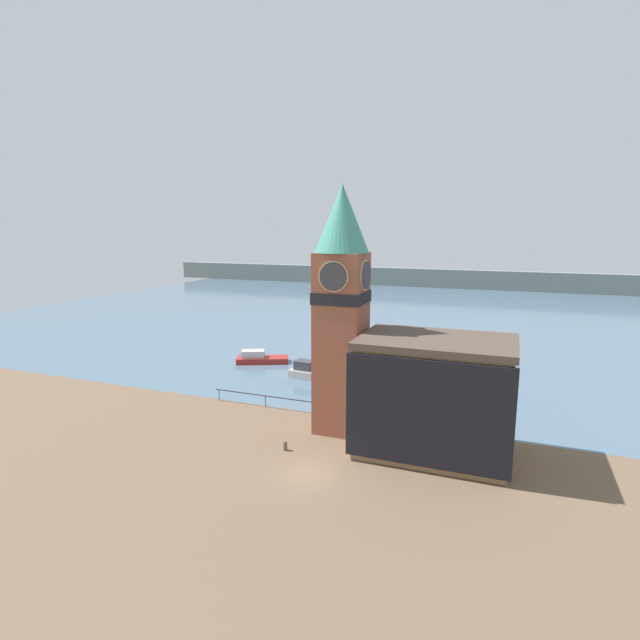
# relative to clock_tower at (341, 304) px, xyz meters

# --- Properties ---
(ground_plane) EXTENTS (160.00, 160.00, 0.00)m
(ground_plane) POSITION_rel_clock_tower_xyz_m (0.50, -7.96, -10.23)
(ground_plane) COLOR brown
(water) EXTENTS (160.00, 120.00, 0.00)m
(water) POSITION_rel_clock_tower_xyz_m (0.50, 62.57, -10.23)
(water) COLOR slate
(water) RESTS_ON ground_plane
(far_shoreline) EXTENTS (180.00, 3.00, 5.00)m
(far_shoreline) POSITION_rel_clock_tower_xyz_m (0.50, 102.57, -7.73)
(far_shoreline) COLOR slate
(far_shoreline) RESTS_ON water
(pier_railing) EXTENTS (10.39, 0.08, 1.09)m
(pier_railing) POSITION_rel_clock_tower_xyz_m (-8.00, 2.32, -9.28)
(pier_railing) COLOR #333338
(pier_railing) RESTS_ON ground_plane
(clock_tower) EXTENTS (4.14, 4.14, 19.26)m
(clock_tower) POSITION_rel_clock_tower_xyz_m (0.00, 0.00, 0.00)
(clock_tower) COLOR brown
(clock_tower) RESTS_ON ground_plane
(pier_building) EXTENTS (10.84, 7.56, 8.40)m
(pier_building) POSITION_rel_clock_tower_xyz_m (7.53, -1.39, -6.01)
(pier_building) COLOR #9E754C
(pier_building) RESTS_ON ground_plane
(boat_near) EXTENTS (4.58, 2.49, 1.87)m
(boat_near) POSITION_rel_clock_tower_xyz_m (-7.72, 12.01, -9.55)
(boat_near) COLOR #B7B2A8
(boat_near) RESTS_ON water
(boat_far) EXTENTS (6.52, 4.50, 1.50)m
(boat_far) POSITION_rel_clock_tower_xyz_m (-15.68, 15.70, -9.69)
(boat_far) COLOR maroon
(boat_far) RESTS_ON water
(mooring_bollard_near) EXTENTS (0.30, 0.30, 0.71)m
(mooring_bollard_near) POSITION_rel_clock_tower_xyz_m (-2.50, -5.14, -9.84)
(mooring_bollard_near) COLOR brown
(mooring_bollard_near) RESTS_ON ground_plane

